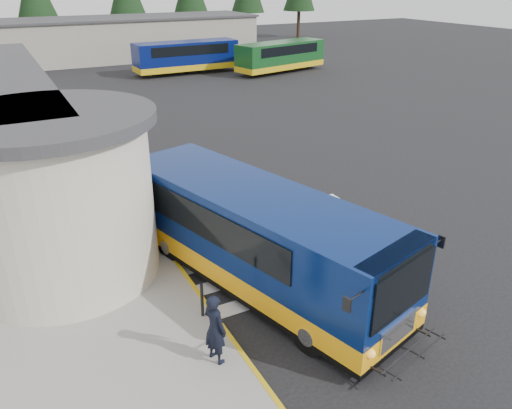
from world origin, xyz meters
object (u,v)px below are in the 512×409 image
transit_bus (256,240)px  pedestrian_b (119,247)px  pedestrian_a (215,328)px  bollard (202,300)px  far_bus_a (186,56)px  far_bus_b (281,55)px

transit_bus → pedestrian_b: 3.96m
transit_bus → pedestrian_a: size_ratio=5.94×
pedestrian_b → bollard: (1.36, -2.92, -0.41)m
transit_bus → far_bus_a: transit_bus is taller
transit_bus → far_bus_a: bearing=57.3°
pedestrian_a → pedestrian_b: pedestrian_b is taller
pedestrian_b → bollard: bearing=9.2°
pedestrian_a → pedestrian_b: (-1.02, 4.57, 0.04)m
pedestrian_b → bollard: size_ratio=1.84×
pedestrian_a → far_bus_b: far_bus_b is taller
transit_bus → pedestrian_a: (-2.42, -2.63, -0.34)m
pedestrian_a → far_bus_a: far_bus_a is taller
far_bus_b → pedestrian_b: bearing=128.9°
transit_bus → pedestrian_b: transit_bus is taller
pedestrian_a → pedestrian_b: size_ratio=0.96×
far_bus_b → transit_bus: bearing=135.4°
pedestrian_a → far_bus_a: bearing=-37.5°
transit_bus → bollard: 2.41m
far_bus_a → far_bus_b: far_bus_a is taller
transit_bus → far_bus_a: (10.19, 32.96, 0.20)m
pedestrian_a → far_bus_a: 37.76m
pedestrian_a → bollard: (0.34, 1.65, -0.38)m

